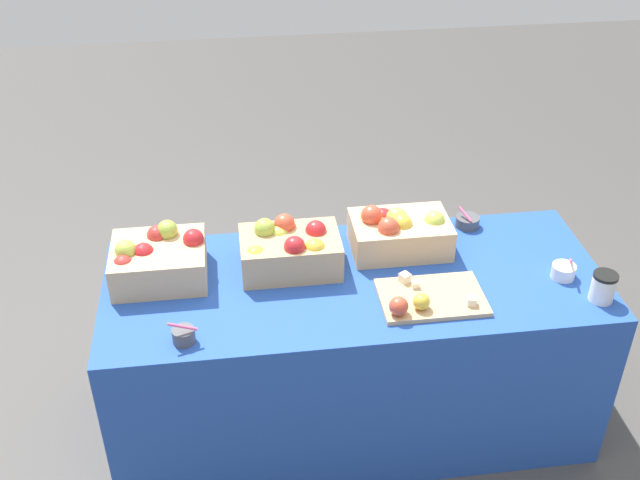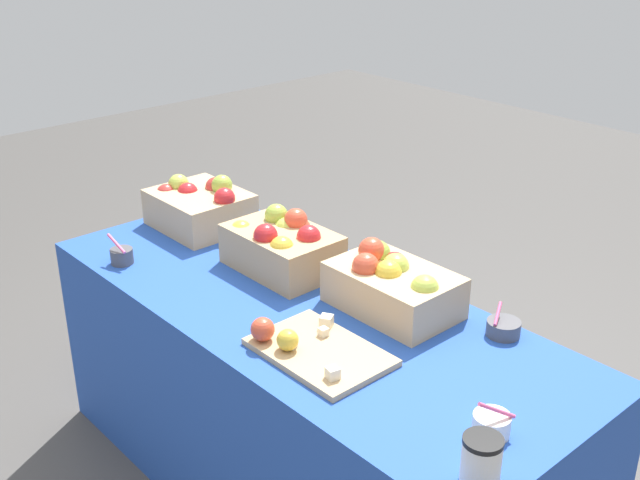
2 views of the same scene
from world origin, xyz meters
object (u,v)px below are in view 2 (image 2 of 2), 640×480
(apple_crate_right, at_px, (392,284))
(sample_bowl_far, at_px, (503,328))
(apple_crate_left, at_px, (200,206))
(coffee_cup, at_px, (481,460))
(sample_bowl_near, at_px, (122,256))
(sample_bowl_mid, at_px, (492,424))
(apple_crate_middle, at_px, (282,245))
(cutting_board_front, at_px, (309,347))

(apple_crate_right, relative_size, sample_bowl_far, 3.92)
(apple_crate_left, relative_size, coffee_cup, 3.08)
(sample_bowl_near, distance_m, coffee_cup, 1.51)
(sample_bowl_mid, bearing_deg, apple_crate_right, 154.86)
(apple_crate_left, relative_size, sample_bowl_far, 3.54)
(apple_crate_left, distance_m, sample_bowl_near, 0.40)
(apple_crate_middle, bearing_deg, coffee_cup, -17.65)
(apple_crate_left, relative_size, sample_bowl_mid, 3.16)
(cutting_board_front, distance_m, sample_bowl_near, 0.87)
(cutting_board_front, bearing_deg, sample_bowl_mid, 8.80)
(coffee_cup, bearing_deg, sample_bowl_near, -178.71)
(sample_bowl_near, bearing_deg, coffee_cup, 1.29)
(apple_crate_left, xyz_separation_m, sample_bowl_far, (1.26, 0.19, -0.06))
(apple_crate_right, height_order, sample_bowl_near, apple_crate_right)
(apple_crate_middle, bearing_deg, cutting_board_front, -31.55)
(apple_crate_right, distance_m, sample_bowl_near, 0.96)
(cutting_board_front, relative_size, coffee_cup, 3.37)
(sample_bowl_far, height_order, coffee_cup, coffee_cup)
(apple_crate_right, bearing_deg, coffee_cup, -32.49)
(apple_crate_left, bearing_deg, sample_bowl_far, 8.67)
(sample_bowl_mid, bearing_deg, coffee_cup, -61.15)
(apple_crate_middle, xyz_separation_m, apple_crate_right, (0.44, 0.07, -0.00))
(apple_crate_middle, height_order, apple_crate_right, same)
(cutting_board_front, height_order, sample_bowl_far, same)
(apple_crate_middle, xyz_separation_m, sample_bowl_near, (-0.40, -0.39, -0.06))
(apple_crate_left, xyz_separation_m, cutting_board_front, (0.96, -0.29, -0.06))
(cutting_board_front, relative_size, sample_bowl_near, 3.72)
(sample_bowl_near, relative_size, sample_bowl_far, 1.04)
(apple_crate_left, distance_m, cutting_board_front, 1.01)
(sample_bowl_mid, distance_m, sample_bowl_far, 0.47)
(apple_crate_middle, distance_m, cutting_board_front, 0.55)
(sample_bowl_near, distance_m, sample_bowl_far, 1.30)
(sample_bowl_mid, relative_size, sample_bowl_far, 1.12)
(sample_bowl_mid, distance_m, coffee_cup, 0.17)
(cutting_board_front, bearing_deg, sample_bowl_near, -173.53)
(cutting_board_front, height_order, sample_bowl_near, sample_bowl_near)
(apple_crate_right, distance_m, coffee_cup, 0.79)
(sample_bowl_far, bearing_deg, cutting_board_front, -121.72)
(cutting_board_front, bearing_deg, coffee_cup, -5.78)
(sample_bowl_mid, bearing_deg, cutting_board_front, -171.20)
(apple_crate_right, bearing_deg, sample_bowl_near, -151.39)
(apple_crate_left, xyz_separation_m, apple_crate_middle, (0.50, -0.00, 0.00))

